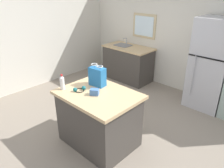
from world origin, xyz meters
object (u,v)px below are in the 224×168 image
(bottle, at_px, (62,83))
(ear_defenders, at_px, (79,89))
(shopping_bag, at_px, (97,76))
(kitchen_island, at_px, (99,118))
(small_box, at_px, (95,92))
(refrigerator, at_px, (211,65))

(bottle, relative_size, ear_defenders, 1.26)
(shopping_bag, xyz_separation_m, bottle, (-0.29, -0.46, -0.04))
(kitchen_island, height_order, shopping_bag, shopping_bag)
(kitchen_island, xyz_separation_m, small_box, (-0.00, -0.07, 0.49))
(kitchen_island, bearing_deg, shopping_bag, 138.36)
(refrigerator, xyz_separation_m, bottle, (-1.25, -2.63, 0.09))
(kitchen_island, relative_size, small_box, 9.52)
(shopping_bag, bearing_deg, bottle, -121.62)
(kitchen_island, bearing_deg, ear_defenders, -153.10)
(shopping_bag, relative_size, bottle, 1.40)
(shopping_bag, xyz_separation_m, small_box, (0.21, -0.25, -0.11))
(kitchen_island, distance_m, shopping_bag, 0.66)
(small_box, bearing_deg, ear_defenders, -165.61)
(small_box, bearing_deg, kitchen_island, 87.60)
(small_box, xyz_separation_m, ear_defenders, (-0.26, -0.07, -0.02))
(refrigerator, bearing_deg, bottle, -115.44)
(bottle, distance_m, ear_defenders, 0.28)
(kitchen_island, height_order, ear_defenders, ear_defenders)
(kitchen_island, xyz_separation_m, ear_defenders, (-0.27, -0.13, 0.46))
(kitchen_island, height_order, small_box, small_box)
(shopping_bag, distance_m, bottle, 0.55)
(refrigerator, height_order, shopping_bag, refrigerator)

